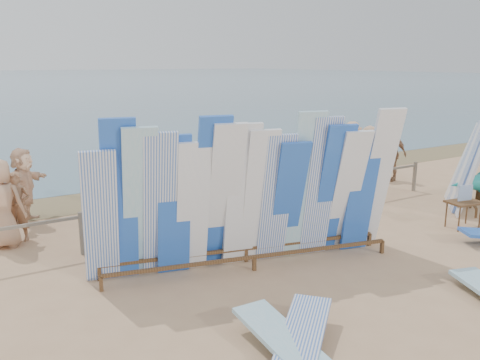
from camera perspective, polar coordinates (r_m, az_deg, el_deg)
ground at (r=10.23m, az=10.03°, el=-9.16°), size 160.00×160.00×0.00m
wet_sand_strip at (r=16.05m, az=-7.19°, el=-0.83°), size 40.00×2.60×0.01m
fence at (r=12.30m, az=0.88°, el=-2.02°), size 12.08×0.08×0.90m
main_surfboard_rack at (r=9.52m, az=1.19°, el=-2.08°), size 6.07×2.12×2.99m
side_surfboard_rack at (r=14.76m, az=24.07°, el=1.37°), size 2.02×1.93×2.50m
vendor_table at (r=13.13m, az=23.77°, el=-3.48°), size 0.86×0.67×1.04m
beach_chair_left at (r=13.96m, az=3.54°, el=-1.76°), size 0.77×0.78×0.90m
beach_chair_right at (r=14.00m, az=4.03°, el=-1.87°), size 0.50×0.52×0.78m
stroller at (r=14.51m, az=6.95°, el=-0.56°), size 0.68×0.87×1.08m
beachgoer_9 at (r=17.58m, az=14.27°, el=3.03°), size 1.09×1.19×1.77m
beachgoer_11 at (r=13.41m, az=-23.08°, el=-0.53°), size 1.36×1.75×1.84m
beachgoer_7 at (r=16.32m, az=7.85°, el=2.56°), size 0.62×0.74×1.77m
beachgoer_10 at (r=17.46m, az=16.61°, el=2.93°), size 0.65×1.14×1.84m
beachgoer_4 at (r=13.25m, az=-8.65°, el=-0.03°), size 1.10×0.85×1.72m
beachgoer_3 at (r=13.56m, az=-13.61°, el=-0.21°), size 0.46×1.05×1.61m
beachgoer_0 at (r=11.77m, az=-25.20°, el=-2.44°), size 1.02×0.81×1.88m
beachgoer_8 at (r=14.96m, az=11.83°, el=1.48°), size 0.97×0.72×1.79m
beachgoer_6 at (r=14.99m, az=7.89°, el=1.58°), size 0.63×0.94×1.75m
beachgoer_1 at (r=12.07m, az=-23.72°, el=-2.78°), size 0.64×0.51×1.54m
beachgoer_extra_0 at (r=18.28m, az=12.41°, el=3.59°), size 1.25×1.04×1.82m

